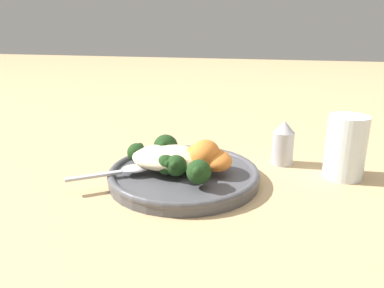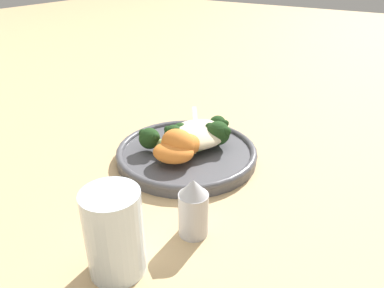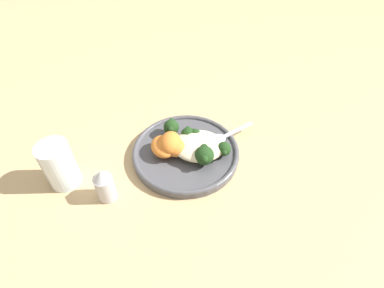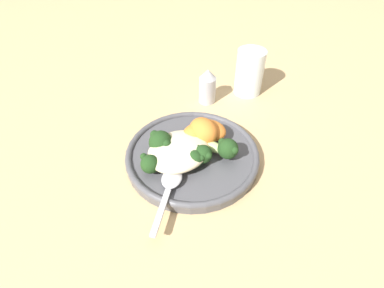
% 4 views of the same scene
% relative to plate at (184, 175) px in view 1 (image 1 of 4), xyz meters
% --- Properties ---
extents(ground_plane, '(4.00, 4.00, 0.00)m').
position_rel_plate_xyz_m(ground_plane, '(0.01, 0.01, -0.01)').
color(ground_plane, tan).
extents(plate, '(0.24, 0.24, 0.02)m').
position_rel_plate_xyz_m(plate, '(0.00, 0.00, 0.00)').
color(plate, '#4C4C51').
rests_on(plate, ground_plane).
extents(quinoa_mound, '(0.11, 0.09, 0.03)m').
position_rel_plate_xyz_m(quinoa_mound, '(-0.03, 0.00, 0.03)').
color(quinoa_mound, beige).
rests_on(quinoa_mound, plate).
extents(broccoli_stalk_0, '(0.09, 0.05, 0.04)m').
position_rel_plate_xyz_m(broccoli_stalk_0, '(-0.03, 0.04, 0.03)').
color(broccoli_stalk_0, '#ADC675').
rests_on(broccoli_stalk_0, plate).
extents(broccoli_stalk_1, '(0.12, 0.04, 0.03)m').
position_rel_plate_xyz_m(broccoli_stalk_1, '(-0.06, 0.02, 0.02)').
color(broccoli_stalk_1, '#ADC675').
rests_on(broccoli_stalk_1, plate).
extents(broccoli_stalk_2, '(0.07, 0.06, 0.03)m').
position_rel_plate_xyz_m(broccoli_stalk_2, '(-0.02, -0.00, 0.02)').
color(broccoli_stalk_2, '#ADC675').
rests_on(broccoli_stalk_2, plate).
extents(broccoli_stalk_3, '(0.06, 0.08, 0.03)m').
position_rel_plate_xyz_m(broccoli_stalk_3, '(-0.02, -0.02, 0.02)').
color(broccoli_stalk_3, '#ADC675').
rests_on(broccoli_stalk_3, plate).
extents(broccoli_stalk_4, '(0.04, 0.08, 0.03)m').
position_rel_plate_xyz_m(broccoli_stalk_4, '(-0.00, -0.02, 0.02)').
color(broccoli_stalk_4, '#ADC675').
rests_on(broccoli_stalk_4, plate).
extents(broccoli_stalk_5, '(0.05, 0.10, 0.04)m').
position_rel_plate_xyz_m(broccoli_stalk_5, '(0.03, -0.04, 0.03)').
color(broccoli_stalk_5, '#ADC675').
rests_on(broccoli_stalk_5, plate).
extents(sweet_potato_chunk_0, '(0.05, 0.06, 0.05)m').
position_rel_plate_xyz_m(sweet_potato_chunk_0, '(0.03, 0.01, 0.03)').
color(sweet_potato_chunk_0, orange).
rests_on(sweet_potato_chunk_0, plate).
extents(sweet_potato_chunk_1, '(0.06, 0.05, 0.04)m').
position_rel_plate_xyz_m(sweet_potato_chunk_1, '(0.02, 0.02, 0.03)').
color(sweet_potato_chunk_1, orange).
rests_on(sweet_potato_chunk_1, plate).
extents(sweet_potato_chunk_2, '(0.07, 0.08, 0.03)m').
position_rel_plate_xyz_m(sweet_potato_chunk_2, '(0.05, 0.01, 0.03)').
color(sweet_potato_chunk_2, orange).
rests_on(sweet_potato_chunk_2, plate).
extents(spoon, '(0.12, 0.09, 0.01)m').
position_rel_plate_xyz_m(spoon, '(-0.08, -0.03, 0.01)').
color(spoon, '#B7B7BC').
rests_on(spoon, plate).
extents(water_glass, '(0.06, 0.06, 0.10)m').
position_rel_plate_xyz_m(water_glass, '(0.25, 0.07, 0.04)').
color(water_glass, silver).
rests_on(water_glass, ground_plane).
extents(salt_shaker, '(0.04, 0.04, 0.08)m').
position_rel_plate_xyz_m(salt_shaker, '(0.15, 0.11, 0.03)').
color(salt_shaker, '#B2B2B7').
rests_on(salt_shaker, ground_plane).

